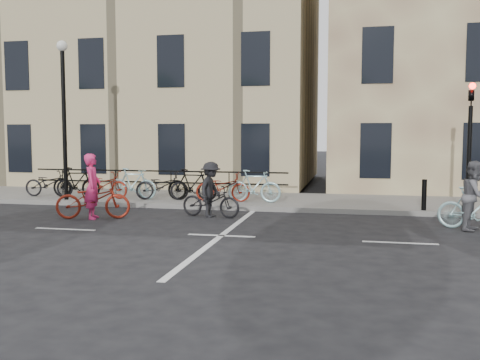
% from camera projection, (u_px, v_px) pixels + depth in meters
% --- Properties ---
extents(ground, '(120.00, 120.00, 0.00)m').
position_uv_depth(ground, '(221.00, 236.00, 12.42)').
color(ground, black).
rests_on(ground, ground).
extents(sidewalk, '(46.00, 4.00, 0.15)m').
position_uv_depth(sidewalk, '(154.00, 198.00, 19.09)').
color(sidewalk, slate).
rests_on(sidewalk, ground).
extents(building_west, '(20.00, 10.00, 10.00)m').
position_uv_depth(building_west, '(109.00, 77.00, 26.51)').
color(building_west, tan).
rests_on(building_west, sidewalk).
extents(traffic_light, '(0.18, 0.30, 3.90)m').
position_uv_depth(traffic_light, '(470.00, 131.00, 15.15)').
color(traffic_light, black).
rests_on(traffic_light, sidewalk).
extents(lamp_post, '(0.36, 0.36, 5.28)m').
position_uv_depth(lamp_post, '(64.00, 100.00, 17.76)').
color(lamp_post, black).
rests_on(lamp_post, sidewalk).
extents(bollard_east, '(0.14, 0.14, 0.90)m').
position_uv_depth(bollard_east, '(424.00, 195.00, 15.48)').
color(bollard_east, black).
rests_on(bollard_east, sidewalk).
extents(parked_bikes, '(9.35, 1.23, 1.05)m').
position_uv_depth(parked_bikes, '(147.00, 185.00, 18.08)').
color(parked_bikes, black).
rests_on(parked_bikes, sidewalk).
extents(cyclist_pink, '(2.16, 1.27, 1.82)m').
position_uv_depth(cyclist_pink, '(93.00, 196.00, 14.86)').
color(cyclist_pink, maroon).
rests_on(cyclist_pink, ground).
extents(cyclist_grey, '(1.83, 1.14, 1.71)m').
position_uv_depth(cyclist_grey, '(475.00, 202.00, 13.05)').
color(cyclist_grey, '#9AC7CA').
rests_on(cyclist_grey, ground).
extents(cyclist_dark, '(1.85, 1.11, 1.58)m').
position_uv_depth(cyclist_dark, '(211.00, 195.00, 15.17)').
color(cyclist_dark, black).
rests_on(cyclist_dark, ground).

